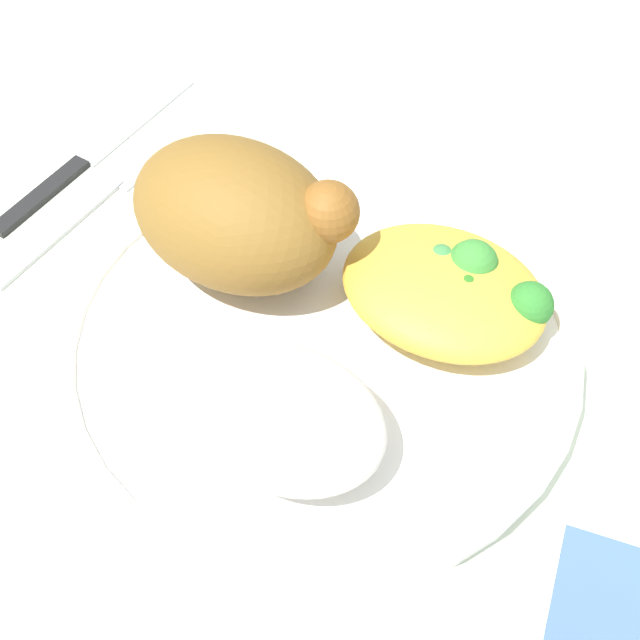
{
  "coord_description": "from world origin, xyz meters",
  "views": [
    {
      "loc": [
        0.15,
        -0.25,
        0.39
      ],
      "look_at": [
        0.0,
        0.0,
        0.03
      ],
      "focal_mm": 49.01,
      "sensor_mm": 36.0,
      "label": 1
    }
  ],
  "objects_px": {
    "mac_cheese_with_broccoli": "(449,289)",
    "knife": "(81,161)",
    "roasted_chicken": "(238,214)",
    "plate": "(320,342)",
    "rice_pile": "(286,417)",
    "fork": "(85,209)"
  },
  "relations": [
    {
      "from": "mac_cheese_with_broccoli",
      "to": "fork",
      "type": "distance_m",
      "value": 0.24
    },
    {
      "from": "plate",
      "to": "roasted_chicken",
      "type": "height_order",
      "value": "roasted_chicken"
    },
    {
      "from": "plate",
      "to": "rice_pile",
      "type": "relative_size",
      "value": 2.81
    },
    {
      "from": "rice_pile",
      "to": "knife",
      "type": "bearing_deg",
      "value": 152.67
    },
    {
      "from": "plate",
      "to": "mac_cheese_with_broccoli",
      "type": "xyz_separation_m",
      "value": [
        0.05,
        0.05,
        0.03
      ]
    },
    {
      "from": "plate",
      "to": "rice_pile",
      "type": "height_order",
      "value": "rice_pile"
    },
    {
      "from": "roasted_chicken",
      "to": "mac_cheese_with_broccoli",
      "type": "distance_m",
      "value": 0.12
    },
    {
      "from": "roasted_chicken",
      "to": "rice_pile",
      "type": "relative_size",
      "value": 1.26
    },
    {
      "from": "roasted_chicken",
      "to": "mac_cheese_with_broccoli",
      "type": "xyz_separation_m",
      "value": [
        0.12,
        0.03,
        -0.02
      ]
    },
    {
      "from": "roasted_chicken",
      "to": "mac_cheese_with_broccoli",
      "type": "height_order",
      "value": "roasted_chicken"
    },
    {
      "from": "mac_cheese_with_broccoli",
      "to": "knife",
      "type": "relative_size",
      "value": 0.6
    },
    {
      "from": "mac_cheese_with_broccoli",
      "to": "knife",
      "type": "height_order",
      "value": "mac_cheese_with_broccoli"
    },
    {
      "from": "plate",
      "to": "rice_pile",
      "type": "xyz_separation_m",
      "value": [
        0.02,
        -0.07,
        0.03
      ]
    },
    {
      "from": "mac_cheese_with_broccoli",
      "to": "knife",
      "type": "bearing_deg",
      "value": 178.45
    },
    {
      "from": "roasted_chicken",
      "to": "knife",
      "type": "relative_size",
      "value": 0.67
    },
    {
      "from": "mac_cheese_with_broccoli",
      "to": "fork",
      "type": "relative_size",
      "value": 0.8
    },
    {
      "from": "knife",
      "to": "fork",
      "type": "bearing_deg",
      "value": -47.35
    },
    {
      "from": "mac_cheese_with_broccoli",
      "to": "fork",
      "type": "bearing_deg",
      "value": -173.6
    },
    {
      "from": "roasted_chicken",
      "to": "plate",
      "type": "bearing_deg",
      "value": -18.35
    },
    {
      "from": "mac_cheese_with_broccoli",
      "to": "fork",
      "type": "xyz_separation_m",
      "value": [
        -0.24,
        -0.03,
        -0.03
      ]
    },
    {
      "from": "rice_pile",
      "to": "fork",
      "type": "relative_size",
      "value": 0.71
    },
    {
      "from": "plate",
      "to": "rice_pile",
      "type": "bearing_deg",
      "value": -73.58
    }
  ]
}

